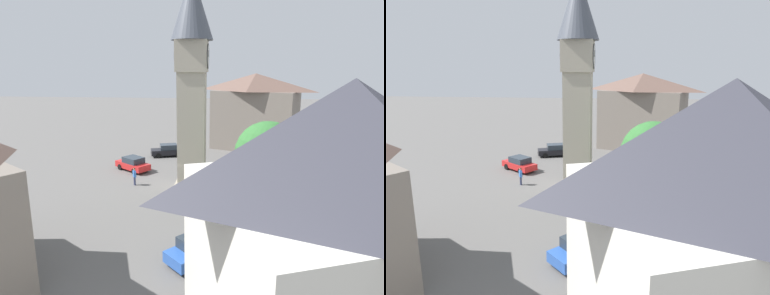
% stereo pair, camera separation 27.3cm
% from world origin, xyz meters
% --- Properties ---
extents(ground_plane, '(200.00, 200.00, 0.00)m').
position_xyz_m(ground_plane, '(0.00, 0.00, 0.00)').
color(ground_plane, '#605E5B').
extents(clock_tower, '(3.61, 3.61, 18.83)m').
position_xyz_m(clock_tower, '(0.00, 0.00, 10.98)').
color(clock_tower, gray).
rests_on(clock_tower, ground).
extents(car_blue_kerb, '(3.79, 4.33, 1.53)m').
position_xyz_m(car_blue_kerb, '(-4.59, -6.97, 0.76)').
color(car_blue_kerb, red).
rests_on(car_blue_kerb, ground).
extents(car_silver_kerb, '(3.76, 4.34, 1.53)m').
position_xyz_m(car_silver_kerb, '(-5.94, 4.41, 0.76)').
color(car_silver_kerb, black).
rests_on(car_silver_kerb, ground).
extents(car_red_corner, '(4.14, 4.08, 1.53)m').
position_xyz_m(car_red_corner, '(12.09, 1.79, 0.76)').
color(car_red_corner, '#2D5BB7').
rests_on(car_red_corner, ground).
extents(car_white_side, '(2.86, 4.45, 1.53)m').
position_xyz_m(car_white_side, '(-11.17, -4.33, 0.76)').
color(car_white_side, black).
rests_on(car_white_side, ground).
extents(pedestrian, '(0.46, 0.39, 1.69)m').
position_xyz_m(pedestrian, '(0.00, -5.48, 1.01)').
color(pedestrian, '#2D3351').
rests_on(pedestrian, ground).
extents(tree, '(5.20, 5.20, 6.90)m').
position_xyz_m(tree, '(3.74, 6.33, 4.28)').
color(tree, brown).
rests_on(tree, ground).
extents(building_terrace_right, '(9.28, 12.64, 10.25)m').
position_xyz_m(building_terrace_right, '(-16.15, 6.70, 5.21)').
color(building_terrace_right, slate).
rests_on(building_terrace_right, ground).
extents(building_hall_far, '(10.69, 11.48, 10.47)m').
position_xyz_m(building_hall_far, '(18.74, 6.99, 5.35)').
color(building_hall_far, silver).
rests_on(building_hall_far, ground).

